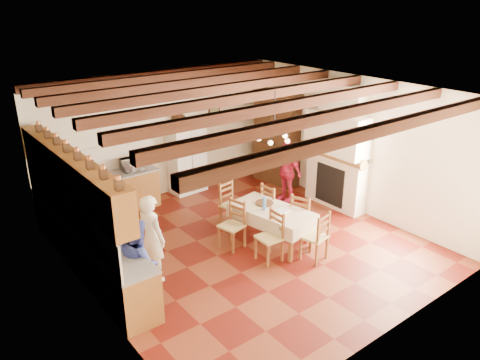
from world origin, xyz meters
The scene contains 31 objects.
floor centered at (0.00, 0.00, -0.01)m, with size 6.00×6.50×0.02m, color #51100A.
ceiling centered at (0.00, 0.00, 3.01)m, with size 6.00×6.50×0.02m, color white.
wall_back centered at (0.00, 3.26, 1.50)m, with size 6.00×0.02×3.00m, color #F3ECCC.
wall_front centered at (0.00, -3.26, 1.50)m, with size 6.00×0.02×3.00m, color #F3ECCC.
wall_left centered at (-3.01, 0.00, 1.50)m, with size 0.02×6.50×3.00m, color #F3ECCC.
wall_right centered at (3.01, 0.00, 1.50)m, with size 0.02×6.50×3.00m, color #F3ECCC.
ceiling_beams centered at (0.00, 0.00, 2.91)m, with size 6.00×6.30×0.16m, color #35190F, non-canonical shape.
lower_cabinets_left centered at (-2.70, 1.05, 0.43)m, with size 0.60×4.30×0.86m, color brown.
lower_cabinets_back centered at (-1.55, 2.95, 0.43)m, with size 2.30×0.60×0.86m, color brown.
countertop_left centered at (-2.70, 1.05, 0.88)m, with size 0.62×4.30×0.04m, color gray.
countertop_back centered at (-1.55, 2.95, 0.88)m, with size 2.34×0.62×0.04m, color gray.
backsplash_left centered at (-2.98, 1.05, 1.20)m, with size 0.03×4.30×0.60m, color beige.
backsplash_back centered at (-1.55, 3.23, 1.20)m, with size 2.30×0.03×0.60m, color beige.
upper_cabinets centered at (-2.83, 1.05, 1.85)m, with size 0.35×4.20×0.70m, color brown.
fireplace centered at (2.72, 0.20, 1.40)m, with size 0.56×1.60×2.80m, color beige, non-canonical shape.
wall_picture centered at (1.55, 3.23, 1.85)m, with size 0.34×0.03×0.42m, color black.
refrigerator centered at (0.55, 3.10, 0.86)m, with size 0.86×0.71×1.73m, color silver.
hutch centered at (2.75, 2.15, 1.17)m, with size 0.54×1.29×2.34m, color #392411, non-canonical shape.
dining_table centered at (0.48, -0.21, 0.63)m, with size 1.09×1.74×0.72m.
chandelier centered at (0.48, -0.21, 2.25)m, with size 0.47×0.47×0.03m, color black.
chair_left_near centered at (0.00, -0.70, 0.48)m, with size 0.42×0.40×0.96m, color brown, non-canonical shape.
chair_left_far centered at (-0.26, 0.09, 0.48)m, with size 0.42×0.40×0.96m, color brown, non-canonical shape.
chair_right_near centered at (1.11, -0.44, 0.48)m, with size 0.42×0.40×0.96m, color brown, non-canonical shape.
chair_right_far centered at (0.98, 0.30, 0.48)m, with size 0.42×0.40×0.96m, color brown, non-canonical shape.
chair_end_near centered at (0.68, -1.17, 0.48)m, with size 0.42×0.40×0.96m, color brown, non-canonical shape.
chair_end_far centered at (0.31, 0.83, 0.48)m, with size 0.42×0.40×0.96m, color brown, non-canonical shape.
person_man centered at (-1.95, 0.06, 0.78)m, with size 0.57×0.37×1.56m, color white.
person_woman_blue centered at (-2.42, -0.39, 0.72)m, with size 0.70×0.54×1.44m, color #3847A4.
person_woman_red centered at (2.08, 1.10, 0.73)m, with size 0.86×0.36×1.46m, color #BD1C3E.
microwave centered at (-0.88, 2.95, 1.04)m, with size 0.50×0.34×0.27m, color silver.
fridge_vase centered at (0.45, 3.10, 1.89)m, with size 0.32×0.32×0.34m, color #392411.
Camera 1 is at (-5.01, -6.29, 4.57)m, focal length 35.00 mm.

